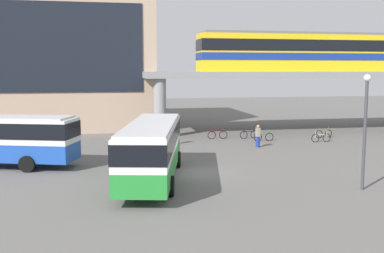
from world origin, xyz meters
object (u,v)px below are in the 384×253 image
(bicycle_brown, at_px, (324,134))
(bicycle_red, at_px, (218,135))
(bicycle_green, at_px, (264,137))
(station_building, at_px, (22,57))
(bus_main, at_px, (152,145))
(pedestrian_waiting_near_stop, at_px, (258,137))
(pedestrian_by_bike_rack, at_px, (176,135))
(bicycle_black, at_px, (249,134))
(train, at_px, (300,52))
(bicycle_silver, at_px, (321,138))

(bicycle_brown, relative_size, bicycle_red, 0.98)
(bicycle_brown, distance_m, bicycle_green, 6.09)
(station_building, distance_m, bus_main, 29.70)
(bus_main, xyz_separation_m, bicycle_red, (7.24, 14.17, -1.63))
(bicycle_brown, relative_size, pedestrian_waiting_near_stop, 0.99)
(bicycle_green, bearing_deg, pedestrian_by_bike_rack, -178.69)
(station_building, xyz_separation_m, bicycle_red, (18.31, -12.85, -7.05))
(bicycle_brown, distance_m, bicycle_black, 6.83)
(train, distance_m, bicycle_brown, 9.28)
(train, height_order, bicycle_brown, train)
(station_building, height_order, pedestrian_waiting_near_stop, station_building)
(pedestrian_waiting_near_stop, bearing_deg, bicycle_green, 62.12)
(bicycle_brown, relative_size, bicycle_black, 0.99)
(bus_main, distance_m, bicycle_red, 16.00)
(bicycle_silver, relative_size, bicycle_green, 1.00)
(bicycle_silver, height_order, pedestrian_waiting_near_stop, pedestrian_waiting_near_stop)
(bicycle_silver, distance_m, bicycle_green, 4.82)
(bicycle_silver, bearing_deg, bus_main, -145.03)
(pedestrian_by_bike_rack, bearing_deg, pedestrian_waiting_near_stop, -23.58)
(pedestrian_by_bike_rack, bearing_deg, train, 25.51)
(train, distance_m, pedestrian_by_bike_rack, 16.68)
(bus_main, height_order, pedestrian_by_bike_rack, bus_main)
(bus_main, distance_m, pedestrian_by_bike_rack, 12.46)
(bicycle_silver, xyz_separation_m, bicycle_black, (-5.36, 3.12, 0.00))
(bicycle_brown, height_order, bicycle_green, same)
(bicycle_silver, xyz_separation_m, pedestrian_waiting_near_stop, (-6.13, -1.49, 0.48))
(bicycle_silver, xyz_separation_m, bicycle_red, (-8.19, 3.38, 0.00))
(train, xyz_separation_m, pedestrian_waiting_near_stop, (-7.47, -9.19, -7.04))
(bus_main, bearing_deg, bicycle_green, 48.37)
(station_building, height_order, bicycle_silver, station_building)
(pedestrian_waiting_near_stop, bearing_deg, bicycle_black, 80.55)
(train, distance_m, bicycle_red, 12.89)
(train, height_order, pedestrian_by_bike_rack, train)
(bicycle_red, xyz_separation_m, bicycle_black, (2.83, -0.26, 0.00))
(bicycle_silver, distance_m, bicycle_red, 8.86)
(bicycle_red, relative_size, pedestrian_waiting_near_stop, 1.01)
(train, xyz_separation_m, bicycle_red, (-9.53, -4.33, -7.52))
(bicycle_black, bearing_deg, train, 34.41)
(bicycle_black, distance_m, pedestrian_waiting_near_stop, 4.69)
(station_building, distance_m, bicycle_red, 23.45)
(bicycle_green, bearing_deg, train, 46.76)
(bicycle_red, height_order, pedestrian_waiting_near_stop, pedestrian_waiting_near_stop)
(bus_main, height_order, bicycle_green, bus_main)
(station_building, bearing_deg, bicycle_black, -31.81)
(station_building, bearing_deg, bus_main, -67.73)
(station_building, distance_m, pedestrian_waiting_near_stop, 27.78)
(bicycle_silver, bearing_deg, station_building, 148.51)
(bicycle_green, bearing_deg, bicycle_silver, -16.64)
(pedestrian_waiting_near_stop, bearing_deg, station_building, 138.98)
(bicycle_brown, bearing_deg, bicycle_red, 173.44)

